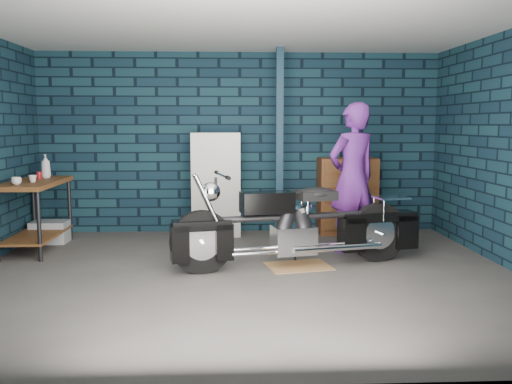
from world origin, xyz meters
TOP-DOWN VIEW (x-y plane):
  - ground at (0.00, 0.00)m, footprint 6.00×6.00m
  - room_walls at (0.00, 0.55)m, footprint 6.02×5.01m
  - support_post at (0.55, 1.95)m, footprint 0.10×0.10m
  - workbench at (-2.68, 1.35)m, footprint 0.60×1.40m
  - drip_mat at (0.64, 0.36)m, footprint 0.81×0.67m
  - motorcycle at (0.64, 0.36)m, footprint 2.60×1.18m
  - person at (1.41, 1.09)m, footprint 0.83×0.71m
  - storage_bin at (-2.66, 1.79)m, footprint 0.48×0.34m
  - locker at (-0.36, 2.23)m, footprint 0.71×0.50m
  - tool_chest at (1.60, 2.23)m, footprint 0.85×0.47m
  - shop_stool at (1.44, 1.34)m, footprint 0.50×0.50m
  - cup_a at (-2.73, 0.89)m, footprint 0.14×0.14m
  - cup_b at (-2.63, 1.16)m, footprint 0.12×0.12m
  - mug_red at (-2.70, 1.60)m, footprint 0.08×0.08m
  - bottle at (-2.65, 1.72)m, footprint 0.13×0.13m

SIDE VIEW (x-z plane):
  - ground at x=0.00m, z-range 0.00..0.00m
  - drip_mat at x=0.64m, z-range 0.00..0.01m
  - storage_bin at x=-2.66m, z-range 0.00..0.30m
  - shop_stool at x=1.44m, z-range 0.00..0.69m
  - workbench at x=-2.68m, z-range 0.00..0.91m
  - motorcycle at x=0.64m, z-range 0.00..1.11m
  - tool_chest at x=1.60m, z-range 0.00..1.14m
  - locker at x=-0.36m, z-range 0.00..1.51m
  - person at x=1.41m, z-range 0.00..1.91m
  - cup_b at x=-2.63m, z-range 0.91..1.00m
  - cup_a at x=-2.73m, z-range 0.91..1.00m
  - mug_red at x=-2.70m, z-range 0.91..1.01m
  - bottle at x=-2.65m, z-range 0.91..1.23m
  - support_post at x=0.55m, z-range 0.00..2.70m
  - room_walls at x=0.00m, z-range 0.55..3.26m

